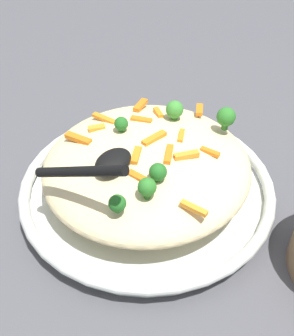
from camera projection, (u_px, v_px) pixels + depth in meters
ground_plane at (147, 198)px, 0.63m from camera, size 2.40×2.40×0.00m
serving_bowl at (147, 188)px, 0.62m from camera, size 0.37×0.37×0.04m
pasta_mound at (147, 165)px, 0.59m from camera, size 0.30×0.29×0.07m
carrot_piece_0 at (186, 155)px, 0.55m from camera, size 0.03×0.03×0.01m
carrot_piece_1 at (141, 120)px, 0.62m from camera, size 0.02×0.03×0.01m
carrot_piece_2 at (139, 156)px, 0.55m from camera, size 0.03×0.02×0.01m
carrot_piece_3 at (210, 152)px, 0.56m from camera, size 0.01×0.03×0.01m
carrot_piece_4 at (194, 208)px, 0.48m from camera, size 0.01×0.03×0.01m
carrot_piece_5 at (199, 110)px, 0.64m from camera, size 0.03×0.02×0.01m
carrot_piece_6 at (104, 119)px, 0.63m from camera, size 0.01×0.04×0.01m
carrot_piece_7 at (95, 129)px, 0.60m from camera, size 0.03×0.02×0.01m
carrot_piece_8 at (78, 139)px, 0.59m from camera, size 0.01×0.04×0.01m
carrot_piece_9 at (138, 177)px, 0.52m from camera, size 0.01×0.03×0.01m
carrot_piece_10 at (141, 105)px, 0.65m from camera, size 0.03×0.01×0.01m
carrot_piece_11 at (153, 138)px, 0.58m from camera, size 0.04×0.02×0.01m
carrot_piece_12 at (170, 153)px, 0.55m from camera, size 0.04×0.02×0.01m
carrot_piece_13 at (158, 113)px, 0.63m from camera, size 0.02×0.02×0.01m
carrot_piece_14 at (181, 136)px, 0.58m from camera, size 0.03×0.02×0.01m
broccoli_floret_0 at (226, 117)px, 0.60m from camera, size 0.03×0.03×0.04m
broccoli_floret_1 at (158, 172)px, 0.51m from camera, size 0.02×0.02×0.03m
broccoli_floret_2 at (117, 204)px, 0.48m from camera, size 0.02×0.02×0.02m
broccoli_floret_3 at (121, 124)px, 0.59m from camera, size 0.02×0.02×0.02m
broccoli_floret_4 at (147, 187)px, 0.49m from camera, size 0.02×0.02×0.03m
broccoli_floret_5 at (175, 110)px, 0.61m from camera, size 0.03×0.03×0.03m
serving_spoon at (102, 165)px, 0.51m from camera, size 0.10×0.14×0.08m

